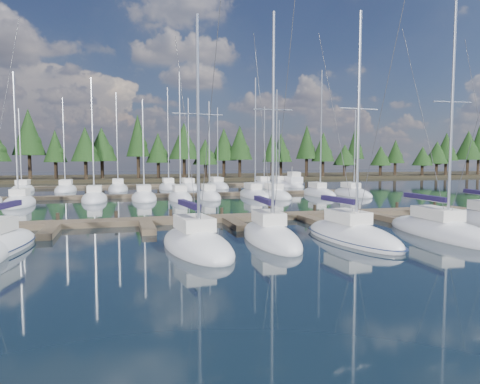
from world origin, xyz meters
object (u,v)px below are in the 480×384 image
object	(u,v)px
front_sailboat_4	(351,235)
main_dock	(227,219)
front_sailboat_3	(270,236)
motor_yacht_right	(293,184)
front_sailboat_5	(441,231)
front_sailboat_2	(196,244)

from	to	relation	value
front_sailboat_4	main_dock	bearing A→B (deg)	119.98
main_dock	front_sailboat_3	distance (m)	8.10
front_sailboat_4	motor_yacht_right	size ratio (longest dim) A/B	1.59
main_dock	front_sailboat_4	bearing A→B (deg)	-60.02
front_sailboat_3	front_sailboat_5	distance (m)	10.77
main_dock	front_sailboat_2	bearing A→B (deg)	-113.22
front_sailboat_3	motor_yacht_right	distance (m)	49.18
front_sailboat_4	front_sailboat_3	bearing A→B (deg)	168.53
motor_yacht_right	front_sailboat_3	bearing A→B (deg)	-114.39
front_sailboat_2	motor_yacht_right	bearing A→B (deg)	61.62
front_sailboat_2	motor_yacht_right	distance (m)	52.11
front_sailboat_2	front_sailboat_5	distance (m)	15.17
front_sailboat_2	front_sailboat_4	xyz separation A→B (m)	(9.13, 0.11, 0.00)
front_sailboat_3	front_sailboat_4	size ratio (longest dim) A/B	0.99
main_dock	front_sailboat_2	world-z (taller)	front_sailboat_2
front_sailboat_2	front_sailboat_5	xyz separation A→B (m)	(15.17, -0.16, 0.01)
front_sailboat_5	motor_yacht_right	world-z (taller)	front_sailboat_5
front_sailboat_5	front_sailboat_2	bearing A→B (deg)	179.40
front_sailboat_2	front_sailboat_4	world-z (taller)	front_sailboat_4
front_sailboat_3	front_sailboat_4	distance (m)	4.76
front_sailboat_4	motor_yacht_right	world-z (taller)	front_sailboat_4
front_sailboat_2	front_sailboat_5	bearing A→B (deg)	-0.60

